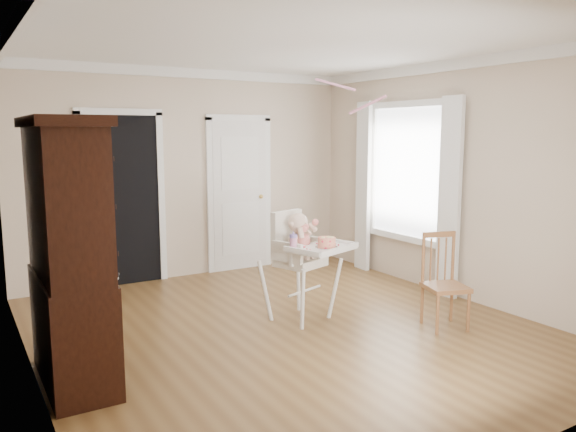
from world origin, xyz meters
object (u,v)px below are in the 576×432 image
china_cabinet (70,253)px  dining_chair (444,284)px  sippy_cup (293,241)px  high_chair (301,252)px  cake (327,242)px

china_cabinet → dining_chair: china_cabinet is taller
sippy_cup → china_cabinet: bearing=-175.6°
high_chair → dining_chair: size_ratio=1.22×
sippy_cup → dining_chair: bearing=-30.0°
cake → china_cabinet: china_cabinet is taller
cake → sippy_cup: sippy_cup is taller
high_chair → china_cabinet: size_ratio=0.56×
high_chair → cake: bearing=-87.3°
china_cabinet → dining_chair: bearing=-9.9°
sippy_cup → dining_chair: sippy_cup is taller
high_chair → cake: (0.11, -0.29, 0.14)m
cake → sippy_cup: size_ratio=1.26×
sippy_cup → cake: bearing=-21.9°
china_cabinet → high_chair: bearing=8.2°
china_cabinet → cake: bearing=0.8°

